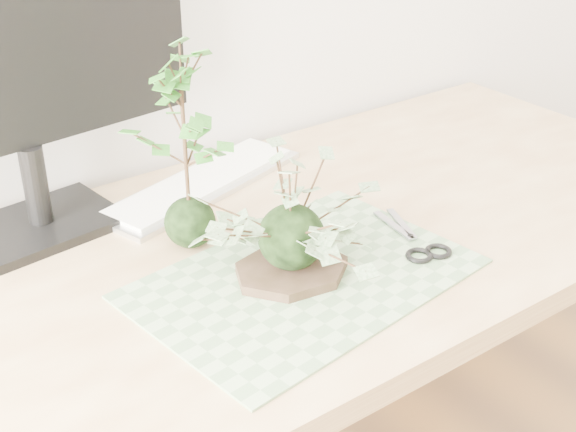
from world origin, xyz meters
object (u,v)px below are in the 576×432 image
object	(u,v)px
desk	(290,284)
keyboard	(202,183)
maple_kokedama	(182,104)
ivy_kokedama	(291,209)
monitor	(11,47)

from	to	relation	value
desk	keyboard	world-z (taller)	keyboard
desk	maple_kokedama	world-z (taller)	maple_kokedama
ivy_kokedama	monitor	xyz separation A→B (m)	(-0.24, 0.36, 0.19)
ivy_kokedama	keyboard	world-z (taller)	ivy_kokedama
desk	monitor	size ratio (longest dim) A/B	2.72
ivy_kokedama	keyboard	bearing A→B (deg)	81.86
desk	monitor	bearing A→B (deg)	139.04
desk	monitor	distance (m)	0.56
monitor	ivy_kokedama	bearing A→B (deg)	-62.90
desk	maple_kokedama	xyz separation A→B (m)	(-0.14, 0.07, 0.32)
desk	maple_kokedama	distance (m)	0.36
keyboard	monitor	distance (m)	0.41
desk	ivy_kokedama	distance (m)	0.23
desk	ivy_kokedama	world-z (taller)	ivy_kokedama
keyboard	desk	bearing A→B (deg)	-102.10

